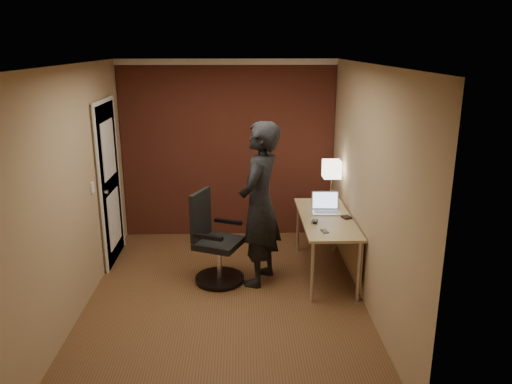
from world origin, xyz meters
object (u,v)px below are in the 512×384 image
at_px(desk, 332,227).
at_px(wallet, 347,217).
at_px(person, 260,205).
at_px(mouse, 315,222).
at_px(desk_lamp, 332,170).
at_px(office_chair, 214,244).
at_px(phone, 325,231).
at_px(laptop, 325,206).

xyz_separation_m(desk, wallet, (0.16, -0.05, 0.14)).
height_order(desk, person, person).
bearing_deg(mouse, desk_lamp, 86.78).
bearing_deg(mouse, office_chair, -164.57).
height_order(desk, phone, phone).
relative_size(desk_lamp, person, 0.28).
distance_m(laptop, phone, 0.70).
bearing_deg(office_chair, mouse, -2.69).
bearing_deg(wallet, person, -173.20).
bearing_deg(person, mouse, 110.71).
height_order(phone, wallet, wallet).
xyz_separation_m(mouse, wallet, (0.40, 0.15, -0.01)).
relative_size(laptop, office_chair, 0.32).
relative_size(office_chair, person, 0.56).
relative_size(desk, mouse, 15.00).
relative_size(wallet, person, 0.06).
relative_size(desk, phone, 13.04).
height_order(desk_lamp, person, person).
relative_size(laptop, mouse, 3.42).
xyz_separation_m(desk, desk_lamp, (0.09, 0.63, 0.55)).
bearing_deg(desk, mouse, -140.18).
distance_m(wallet, person, 1.05).
bearing_deg(desk_lamp, wallet, -83.97).
height_order(phone, office_chair, office_chair).
relative_size(wallet, office_chair, 0.10).
height_order(desk, office_chair, office_chair).
xyz_separation_m(desk_lamp, mouse, (-0.32, -0.83, -0.40)).
distance_m(desk_lamp, wallet, 0.80).
bearing_deg(laptop, mouse, -114.82).
bearing_deg(laptop, wallet, -51.08).
height_order(wallet, office_chair, office_chair).
relative_size(desk, office_chair, 1.42).
xyz_separation_m(mouse, phone, (0.07, -0.28, -0.01)).
distance_m(mouse, person, 0.66).
height_order(desk_lamp, laptop, desk_lamp).
xyz_separation_m(laptop, phone, (-0.12, -0.69, -0.06)).
distance_m(phone, wallet, 0.54).
bearing_deg(desk_lamp, office_chair, -152.38).
relative_size(laptop, phone, 2.97).
distance_m(desk, office_chair, 1.41).
bearing_deg(desk_lamp, desk, -97.73).
bearing_deg(person, wallet, 120.05).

